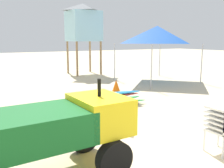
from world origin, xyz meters
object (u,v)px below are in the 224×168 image
lifeguard_tower (83,23)px  traffic_cone_near (116,85)px  traffic_cone_far (127,121)px  utility_cart (54,128)px  popup_canopy (157,35)px  surfboard_pile (111,99)px

lifeguard_tower → traffic_cone_near: (-1.03, -5.64, -2.92)m
traffic_cone_near → traffic_cone_far: traffic_cone_far is taller
lifeguard_tower → utility_cart: bearing=-115.9°
lifeguard_tower → traffic_cone_near: size_ratio=8.94×
popup_canopy → traffic_cone_far: bearing=-134.7°
traffic_cone_near → utility_cart: bearing=-129.1°
surfboard_pile → traffic_cone_far: size_ratio=4.63×
popup_canopy → traffic_cone_far: 7.81m
traffic_cone_near → traffic_cone_far: bearing=-117.9°
utility_cart → traffic_cone_near: utility_cart is taller
utility_cart → traffic_cone_far: (2.01, 1.00, -0.50)m
utility_cart → lifeguard_tower: 12.33m
lifeguard_tower → traffic_cone_far: bearing=-108.3°
utility_cart → traffic_cone_near: bearing=50.9°
utility_cart → surfboard_pile: (2.86, 3.19, -0.54)m
surfboard_pile → traffic_cone_near: surfboard_pile is taller
traffic_cone_far → traffic_cone_near: bearing=62.1°
popup_canopy → surfboard_pile: bearing=-144.7°
traffic_cone_near → lifeguard_tower: bearing=79.7°
surfboard_pile → traffic_cone_near: (1.40, 2.05, -0.00)m
popup_canopy → lifeguard_tower: size_ratio=0.74×
surfboard_pile → lifeguard_tower: (2.43, 7.69, 2.91)m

